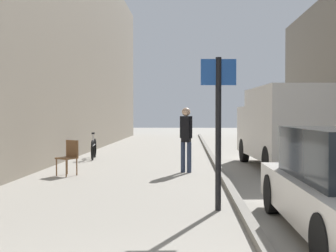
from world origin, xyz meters
The scene contains 8 objects.
ground_plane centered at (0.00, 12.00, 0.00)m, with size 80.00×80.00×0.00m, color gray.
building_facade_left centered at (-4.79, 12.00, 4.67)m, with size 2.39×40.00×9.34m, color gray.
kerb_strip centered at (1.58, 12.00, 0.06)m, with size 0.16×40.00×0.12m, color slate.
pedestrian_main_foreground centered at (0.63, 9.88, 1.05)m, with size 0.35×0.26×1.83m.
delivery_van centered at (3.66, 11.03, 1.30)m, with size 2.35×5.19×2.43m.
street_sign_post centered at (1.20, 4.99, 1.55)m, with size 0.60×0.10×2.60m.
bicycle_leaning centered at (-2.79, 13.59, 0.38)m, with size 0.28×1.76×0.98m.
cafe_chair_near_window centered at (-2.51, 9.18, 0.55)m, with size 0.61×0.61×0.94m.
Camera 1 is at (0.68, -2.50, 1.63)m, focal length 47.16 mm.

